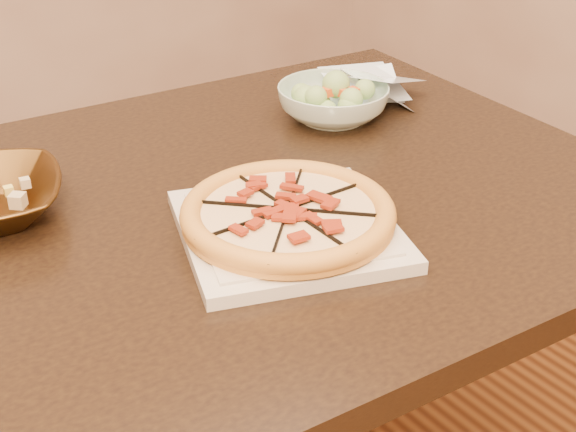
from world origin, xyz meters
name	(u,v)px	position (x,y,z in m)	size (l,w,h in m)	color
dining_table	(171,278)	(0.05, 0.11, 0.65)	(1.44, 0.99, 0.75)	black
plate	(288,229)	(0.15, -0.04, 0.76)	(0.35, 0.35, 0.02)	beige
pizza	(288,213)	(0.15, -0.04, 0.78)	(0.28, 0.28, 0.03)	gold
salad_bowl	(333,103)	(0.45, 0.24, 0.78)	(0.19, 0.19, 0.06)	silver
salad	(333,77)	(0.45, 0.24, 0.83)	(0.08, 0.11, 0.04)	#9DC67A
cling_film	(377,88)	(0.57, 0.26, 0.78)	(0.17, 0.14, 0.05)	white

